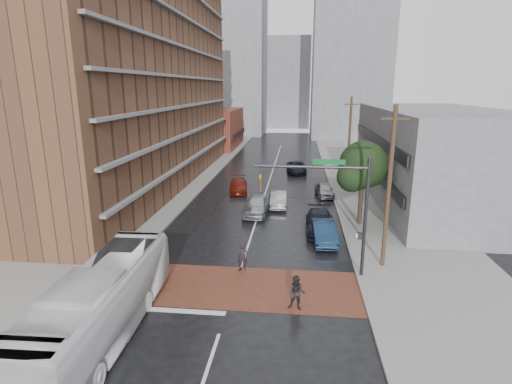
% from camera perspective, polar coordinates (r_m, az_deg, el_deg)
% --- Properties ---
extents(ground, '(160.00, 160.00, 0.00)m').
position_cam_1_polar(ground, '(22.78, -3.28, -13.96)').
color(ground, black).
rests_on(ground, ground).
extents(crosswalk, '(14.00, 5.00, 0.02)m').
position_cam_1_polar(crosswalk, '(23.21, -3.08, -13.35)').
color(crosswalk, brown).
rests_on(crosswalk, ground).
extents(sidewalk_west, '(9.00, 90.00, 0.15)m').
position_cam_1_polar(sidewalk_west, '(48.35, -11.99, 1.44)').
color(sidewalk_west, gray).
rests_on(sidewalk_west, ground).
extents(sidewalk_east, '(9.00, 90.00, 0.15)m').
position_cam_1_polar(sidewalk_east, '(46.71, 15.94, 0.72)').
color(sidewalk_east, gray).
rests_on(sidewalk_east, ground).
extents(apartment_block, '(10.00, 44.00, 28.00)m').
position_cam_1_polar(apartment_block, '(47.13, -16.36, 17.91)').
color(apartment_block, brown).
rests_on(apartment_block, ground).
extents(storefront_west, '(8.00, 16.00, 7.00)m').
position_cam_1_polar(storefront_west, '(75.66, -5.73, 9.03)').
color(storefront_west, brown).
rests_on(storefront_west, ground).
extents(building_east, '(11.00, 26.00, 9.00)m').
position_cam_1_polar(building_east, '(42.31, 24.17, 4.70)').
color(building_east, gray).
rests_on(building_east, ground).
extents(distant_tower_west, '(18.00, 16.00, 32.00)m').
position_cam_1_polar(distant_tower_west, '(99.37, -4.18, 17.62)').
color(distant_tower_west, gray).
rests_on(distant_tower_west, ground).
extents(distant_tower_east, '(16.00, 14.00, 36.00)m').
position_cam_1_polar(distant_tower_east, '(92.59, 13.39, 18.74)').
color(distant_tower_east, gray).
rests_on(distant_tower_east, ground).
extents(distant_tower_center, '(12.00, 10.00, 24.00)m').
position_cam_1_polar(distant_tower_center, '(114.76, 4.57, 15.23)').
color(distant_tower_center, gray).
rests_on(distant_tower_center, ground).
extents(street_tree, '(4.20, 4.10, 6.90)m').
position_cam_1_polar(street_tree, '(32.74, 15.04, 3.32)').
color(street_tree, '#332319').
rests_on(street_tree, ground).
extents(signal_mast, '(6.50, 0.30, 7.20)m').
position_cam_1_polar(signal_mast, '(23.18, 11.99, -1.10)').
color(signal_mast, '#2D2D33').
rests_on(signal_mast, ground).
extents(utility_pole_near, '(1.60, 0.26, 10.00)m').
position_cam_1_polar(utility_pole_near, '(24.99, 18.45, 0.57)').
color(utility_pole_near, '#473321').
rests_on(utility_pole_near, ground).
extents(utility_pole_far, '(1.60, 0.26, 10.00)m').
position_cam_1_polar(utility_pole_far, '(44.42, 13.15, 6.86)').
color(utility_pole_far, '#473321').
rests_on(utility_pole_far, ground).
extents(transit_bus, '(3.05, 11.80, 3.27)m').
position_cam_1_polar(transit_bus, '(19.56, -21.36, -14.73)').
color(transit_bus, silver).
rests_on(transit_bus, ground).
extents(pedestrian_a, '(0.67, 0.47, 1.74)m').
position_cam_1_polar(pedestrian_a, '(24.73, -1.93, -9.27)').
color(pedestrian_a, black).
rests_on(pedestrian_a, ground).
extents(pedestrian_b, '(0.99, 0.84, 1.82)m').
position_cam_1_polar(pedestrian_b, '(20.78, 5.83, -14.17)').
color(pedestrian_b, black).
rests_on(pedestrian_b, ground).
extents(car_travel_a, '(2.41, 5.14, 1.70)m').
position_cam_1_polar(car_travel_a, '(35.26, 0.16, -1.87)').
color(car_travel_a, '#ACB0B4').
rests_on(car_travel_a, ground).
extents(car_travel_b, '(1.59, 4.31, 1.41)m').
position_cam_1_polar(car_travel_b, '(37.63, 3.26, -1.05)').
color(car_travel_b, '#B6B8BF').
rests_on(car_travel_b, ground).
extents(car_travel_c, '(2.51, 4.86, 1.35)m').
position_cam_1_polar(car_travel_c, '(43.07, -2.53, 0.95)').
color(car_travel_c, maroon).
rests_on(car_travel_c, ground).
extents(suv_travel, '(2.77, 5.38, 1.45)m').
position_cam_1_polar(suv_travel, '(52.79, 5.80, 3.52)').
color(suv_travel, black).
rests_on(suv_travel, ground).
extents(car_parked_near, '(1.92, 4.70, 1.52)m').
position_cam_1_polar(car_parked_near, '(29.48, 9.64, -5.66)').
color(car_parked_near, '#142A46').
rests_on(car_parked_near, ground).
extents(car_parked_mid, '(2.18, 5.31, 1.54)m').
position_cam_1_polar(car_parked_mid, '(31.45, 9.12, -4.31)').
color(car_parked_mid, black).
rests_on(car_parked_mid, ground).
extents(car_parked_far, '(2.11, 4.17, 1.36)m').
position_cam_1_polar(car_parked_far, '(41.76, 9.76, 0.31)').
color(car_parked_far, '#9D9FA4').
rests_on(car_parked_far, ground).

